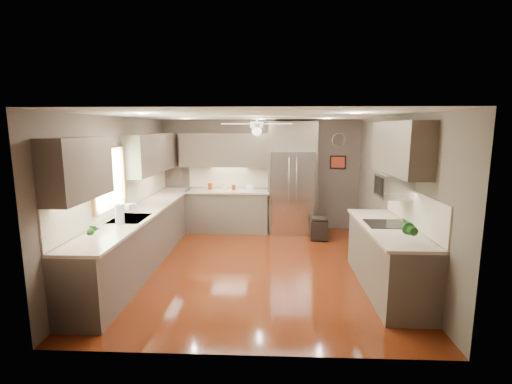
# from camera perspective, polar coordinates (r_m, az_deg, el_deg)

# --- Properties ---
(floor) EXTENTS (5.00, 5.00, 0.00)m
(floor) POSITION_cam_1_polar(r_m,az_deg,el_deg) (6.40, 0.00, -11.36)
(floor) COLOR #482209
(floor) RESTS_ON ground
(ceiling) EXTENTS (5.00, 5.00, 0.00)m
(ceiling) POSITION_cam_1_polar(r_m,az_deg,el_deg) (5.97, 0.00, 11.64)
(ceiling) COLOR white
(ceiling) RESTS_ON ground
(wall_back) EXTENTS (4.50, 0.00, 4.50)m
(wall_back) POSITION_cam_1_polar(r_m,az_deg,el_deg) (8.53, 0.73, 2.66)
(wall_back) COLOR brown
(wall_back) RESTS_ON ground
(wall_front) EXTENTS (4.50, 0.00, 4.50)m
(wall_front) POSITION_cam_1_polar(r_m,az_deg,el_deg) (3.63, -1.70, -7.13)
(wall_front) COLOR brown
(wall_front) RESTS_ON ground
(wall_left) EXTENTS (0.00, 5.00, 5.00)m
(wall_left) POSITION_cam_1_polar(r_m,az_deg,el_deg) (6.55, -20.06, -0.10)
(wall_left) COLOR brown
(wall_left) RESTS_ON ground
(wall_right) EXTENTS (0.00, 5.00, 5.00)m
(wall_right) POSITION_cam_1_polar(r_m,az_deg,el_deg) (6.37, 20.66, -0.39)
(wall_right) COLOR brown
(wall_right) RESTS_ON ground
(canister_a) EXTENTS (0.12, 0.12, 0.15)m
(canister_a) POSITION_cam_1_polar(r_m,az_deg,el_deg) (8.39, -7.09, 0.88)
(canister_a) COLOR maroon
(canister_a) RESTS_ON back_run
(canister_c) EXTENTS (0.12, 0.12, 0.16)m
(canister_c) POSITION_cam_1_polar(r_m,az_deg,el_deg) (8.36, -4.87, 0.95)
(canister_c) COLOR beige
(canister_c) RESTS_ON back_run
(canister_d) EXTENTS (0.10, 0.10, 0.12)m
(canister_d) POSITION_cam_1_polar(r_m,az_deg,el_deg) (8.31, -3.44, 0.71)
(canister_d) COLOR maroon
(canister_d) RESTS_ON back_run
(soap_bottle) EXTENTS (0.12, 0.13, 0.21)m
(soap_bottle) POSITION_cam_1_polar(r_m,az_deg,el_deg) (6.41, -18.77, -2.10)
(soap_bottle) COLOR white
(soap_bottle) RESTS_ON left_run
(potted_plant_left) EXTENTS (0.16, 0.12, 0.27)m
(potted_plant_left) POSITION_cam_1_polar(r_m,az_deg,el_deg) (4.97, -24.06, -5.41)
(potted_plant_left) COLOR #1C5518
(potted_plant_left) RESTS_ON left_run
(potted_plant_right) EXTENTS (0.21, 0.18, 0.36)m
(potted_plant_right) POSITION_cam_1_polar(r_m,az_deg,el_deg) (4.86, 22.36, -5.09)
(potted_plant_right) COLOR #1C5518
(potted_plant_right) RESTS_ON right_run
(bowl) EXTENTS (0.24, 0.24, 0.05)m
(bowl) POSITION_cam_1_polar(r_m,az_deg,el_deg) (8.28, -0.94, 0.44)
(bowl) COLOR beige
(bowl) RESTS_ON back_run
(left_run) EXTENTS (0.65, 4.70, 1.45)m
(left_run) POSITION_cam_1_polar(r_m,az_deg,el_deg) (6.75, -16.86, -6.32)
(left_run) COLOR brown
(left_run) RESTS_ON ground
(back_run) EXTENTS (1.85, 0.65, 1.45)m
(back_run) POSITION_cam_1_polar(r_m,az_deg,el_deg) (8.42, -4.29, -2.75)
(back_run) COLOR brown
(back_run) RESTS_ON ground
(uppers) EXTENTS (4.50, 4.70, 0.95)m
(uppers) POSITION_cam_1_polar(r_m,az_deg,el_deg) (6.76, -6.06, 6.04)
(uppers) COLOR brown
(uppers) RESTS_ON wall_left
(window) EXTENTS (0.05, 1.12, 0.92)m
(window) POSITION_cam_1_polar(r_m,az_deg,el_deg) (6.04, -21.76, 1.89)
(window) COLOR #BFF2B2
(window) RESTS_ON wall_left
(sink) EXTENTS (0.50, 0.70, 0.32)m
(sink) POSITION_cam_1_polar(r_m,az_deg,el_deg) (6.05, -18.87, -4.14)
(sink) COLOR silver
(sink) RESTS_ON left_run
(refrigerator) EXTENTS (1.06, 0.75, 2.45)m
(refrigerator) POSITION_cam_1_polar(r_m,az_deg,el_deg) (8.21, 5.54, 1.90)
(refrigerator) COLOR silver
(refrigerator) RESTS_ON ground
(right_run) EXTENTS (0.70, 2.20, 1.45)m
(right_run) POSITION_cam_1_polar(r_m,az_deg,el_deg) (5.72, 19.59, -9.36)
(right_run) COLOR brown
(right_run) RESTS_ON ground
(microwave) EXTENTS (0.43, 0.55, 0.34)m
(microwave) POSITION_cam_1_polar(r_m,az_deg,el_deg) (5.75, 20.36, 0.91)
(microwave) COLOR silver
(microwave) RESTS_ON wall_right
(ceiling_fan) EXTENTS (1.18, 1.18, 0.32)m
(ceiling_fan) POSITION_cam_1_polar(r_m,az_deg,el_deg) (6.27, 0.12, 10.01)
(ceiling_fan) COLOR white
(ceiling_fan) RESTS_ON ceiling
(recessed_lights) EXTENTS (2.84, 3.14, 0.01)m
(recessed_lights) POSITION_cam_1_polar(r_m,az_deg,el_deg) (6.37, -0.20, 11.46)
(recessed_lights) COLOR white
(recessed_lights) RESTS_ON ceiling
(wall_clock) EXTENTS (0.30, 0.03, 0.30)m
(wall_clock) POSITION_cam_1_polar(r_m,az_deg,el_deg) (8.58, 12.61, 7.82)
(wall_clock) COLOR white
(wall_clock) RESTS_ON wall_back
(framed_print) EXTENTS (0.36, 0.03, 0.30)m
(framed_print) POSITION_cam_1_polar(r_m,az_deg,el_deg) (8.60, 12.49, 4.50)
(framed_print) COLOR black
(framed_print) RESTS_ON wall_back
(stool) EXTENTS (0.38, 0.38, 0.45)m
(stool) POSITION_cam_1_polar(r_m,az_deg,el_deg) (7.89, 9.68, -5.56)
(stool) COLOR black
(stool) RESTS_ON ground
(paper_towel) EXTENTS (0.13, 0.13, 0.31)m
(paper_towel) POSITION_cam_1_polar(r_m,az_deg,el_deg) (5.70, -20.25, -3.26)
(paper_towel) COLOR white
(paper_towel) RESTS_ON left_run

